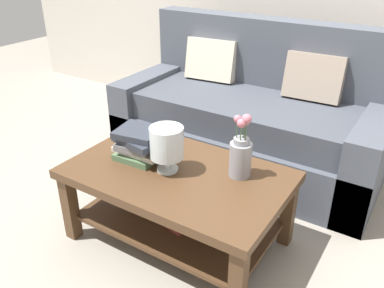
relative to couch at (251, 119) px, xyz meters
The scene contains 6 objects.
ground_plane 0.90m from the couch, 91.48° to the right, with size 10.00×10.00×0.00m, color gray.
couch is the anchor object (origin of this frame).
coffee_table 1.08m from the couch, 87.04° to the right, with size 1.19×0.73×0.46m.
book_stack_main 1.10m from the couch, 101.00° to the right, with size 0.30×0.25×0.18m.
glass_hurricane_vase 1.13m from the couch, 89.61° to the right, with size 0.18×0.18×0.25m.
flower_pitcher 1.03m from the couch, 68.89° to the right, with size 0.12×0.12×0.36m.
Camera 1 is at (1.15, -1.79, 1.59)m, focal length 37.66 mm.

